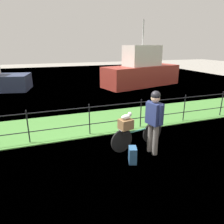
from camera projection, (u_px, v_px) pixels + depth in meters
ground_plane at (111, 168)px, 4.82m from camera, size 60.00×60.00×0.00m
grass_strip at (83, 124)px, 7.50m from camera, size 27.00×2.40×0.03m
harbor_water at (62, 89)px, 13.38m from camera, size 30.00×30.00×0.00m
iron_fence at (89, 117)px, 6.45m from camera, size 18.04×0.04×1.01m
bicycle_main at (137, 136)px, 5.71m from camera, size 1.67×0.38×0.64m
wooden_crate at (126, 124)px, 5.38m from camera, size 0.38×0.34×0.26m
terrier_dog at (127, 116)px, 5.33m from camera, size 0.32×0.19×0.18m
cyclist_person at (154, 117)px, 5.22m from camera, size 0.33×0.53×1.68m
backpack_on_paving at (133, 155)px, 5.00m from camera, size 0.26×0.32×0.40m
mooring_bollard at (158, 126)px, 6.84m from camera, size 0.20×0.20×0.36m
moored_boat_mid at (141, 71)px, 14.31m from camera, size 5.90×3.23×4.32m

